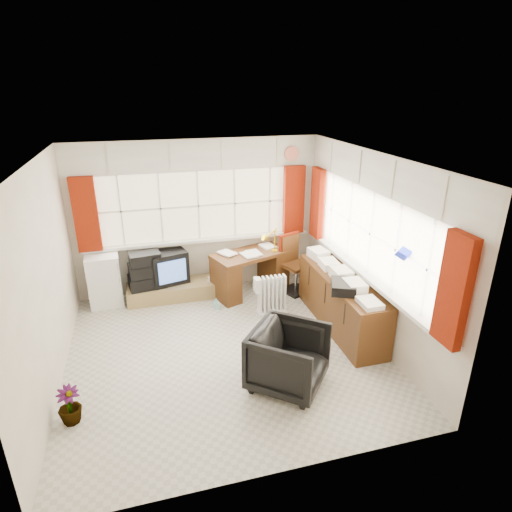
{
  "coord_description": "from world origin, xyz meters",
  "views": [
    {
      "loc": [
        -0.87,
        -4.7,
        3.28
      ],
      "look_at": [
        0.57,
        0.55,
        1.08
      ],
      "focal_mm": 30.0,
      "sensor_mm": 36.0,
      "label": 1
    }
  ],
  "objects_px": {
    "office_chair": "(289,358)",
    "crt_tv": "(167,266)",
    "task_chair": "(292,261)",
    "tv_bench": "(171,291)",
    "radiator": "(272,300)",
    "mini_fridge": "(104,279)",
    "credenza": "(341,301)",
    "desk_lamp": "(275,235)",
    "desk": "(250,270)"
  },
  "relations": [
    {
      "from": "desk_lamp",
      "to": "credenza",
      "type": "distance_m",
      "value": 1.58
    },
    {
      "from": "desk_lamp",
      "to": "crt_tv",
      "type": "height_order",
      "value": "desk_lamp"
    },
    {
      "from": "radiator",
      "to": "crt_tv",
      "type": "height_order",
      "value": "crt_tv"
    },
    {
      "from": "desk",
      "to": "task_chair",
      "type": "bearing_deg",
      "value": -7.37
    },
    {
      "from": "radiator",
      "to": "tv_bench",
      "type": "xyz_separation_m",
      "value": [
        -1.42,
        0.98,
        -0.14
      ]
    },
    {
      "from": "crt_tv",
      "to": "office_chair",
      "type": "bearing_deg",
      "value": -67.06
    },
    {
      "from": "task_chair",
      "to": "tv_bench",
      "type": "relative_size",
      "value": 0.71
    },
    {
      "from": "radiator",
      "to": "desk",
      "type": "bearing_deg",
      "value": 97.75
    },
    {
      "from": "radiator",
      "to": "credenza",
      "type": "height_order",
      "value": "credenza"
    },
    {
      "from": "crt_tv",
      "to": "desk_lamp",
      "type": "bearing_deg",
      "value": -10.18
    },
    {
      "from": "desk",
      "to": "desk_lamp",
      "type": "relative_size",
      "value": 3.37
    },
    {
      "from": "task_chair",
      "to": "office_chair",
      "type": "relative_size",
      "value": 1.21
    },
    {
      "from": "task_chair",
      "to": "tv_bench",
      "type": "height_order",
      "value": "task_chair"
    },
    {
      "from": "radiator",
      "to": "crt_tv",
      "type": "distance_m",
      "value": 1.85
    },
    {
      "from": "office_chair",
      "to": "crt_tv",
      "type": "height_order",
      "value": "crt_tv"
    },
    {
      "from": "radiator",
      "to": "mini_fridge",
      "type": "xyz_separation_m",
      "value": [
        -2.43,
        1.06,
        0.16
      ]
    },
    {
      "from": "credenza",
      "to": "mini_fridge",
      "type": "distance_m",
      "value": 3.66
    },
    {
      "from": "desk_lamp",
      "to": "radiator",
      "type": "height_order",
      "value": "desk_lamp"
    },
    {
      "from": "office_chair",
      "to": "radiator",
      "type": "relative_size",
      "value": 1.27
    },
    {
      "from": "task_chair",
      "to": "tv_bench",
      "type": "bearing_deg",
      "value": 173.35
    },
    {
      "from": "radiator",
      "to": "tv_bench",
      "type": "height_order",
      "value": "radiator"
    },
    {
      "from": "desk_lamp",
      "to": "task_chair",
      "type": "bearing_deg",
      "value": -11.07
    },
    {
      "from": "credenza",
      "to": "tv_bench",
      "type": "height_order",
      "value": "credenza"
    },
    {
      "from": "task_chair",
      "to": "credenza",
      "type": "xyz_separation_m",
      "value": [
        0.27,
        -1.29,
        -0.13
      ]
    },
    {
      "from": "office_chair",
      "to": "mini_fridge",
      "type": "bearing_deg",
      "value": 78.21
    },
    {
      "from": "desk",
      "to": "task_chair",
      "type": "distance_m",
      "value": 0.72
    },
    {
      "from": "tv_bench",
      "to": "crt_tv",
      "type": "height_order",
      "value": "crt_tv"
    },
    {
      "from": "desk_lamp",
      "to": "radiator",
      "type": "relative_size",
      "value": 0.63
    },
    {
      "from": "task_chair",
      "to": "tv_bench",
      "type": "xyz_separation_m",
      "value": [
        -2.01,
        0.23,
        -0.4
      ]
    },
    {
      "from": "office_chair",
      "to": "task_chair",
      "type": "bearing_deg",
      "value": 18.84
    },
    {
      "from": "radiator",
      "to": "mini_fridge",
      "type": "relative_size",
      "value": 0.77
    },
    {
      "from": "tv_bench",
      "to": "mini_fridge",
      "type": "xyz_separation_m",
      "value": [
        -1.01,
        0.08,
        0.29
      ]
    },
    {
      "from": "radiator",
      "to": "credenza",
      "type": "bearing_deg",
      "value": -32.04
    },
    {
      "from": "desk_lamp",
      "to": "office_chair",
      "type": "relative_size",
      "value": 0.5
    },
    {
      "from": "tv_bench",
      "to": "crt_tv",
      "type": "bearing_deg",
      "value": 103.91
    },
    {
      "from": "radiator",
      "to": "credenza",
      "type": "relative_size",
      "value": 0.32
    },
    {
      "from": "credenza",
      "to": "mini_fridge",
      "type": "height_order",
      "value": "credenza"
    },
    {
      "from": "desk",
      "to": "task_chair",
      "type": "xyz_separation_m",
      "value": [
        0.7,
        -0.09,
        0.13
      ]
    },
    {
      "from": "radiator",
      "to": "credenza",
      "type": "distance_m",
      "value": 1.03
    },
    {
      "from": "desk_lamp",
      "to": "radiator",
      "type": "bearing_deg",
      "value": -110.07
    },
    {
      "from": "credenza",
      "to": "crt_tv",
      "type": "height_order",
      "value": "credenza"
    },
    {
      "from": "office_chair",
      "to": "crt_tv",
      "type": "xyz_separation_m",
      "value": [
        -1.15,
        2.72,
        0.15
      ]
    },
    {
      "from": "radiator",
      "to": "task_chair",
      "type": "bearing_deg",
      "value": 51.76
    },
    {
      "from": "office_chair",
      "to": "mini_fridge",
      "type": "xyz_separation_m",
      "value": [
        -2.13,
        2.66,
        0.05
      ]
    },
    {
      "from": "tv_bench",
      "to": "crt_tv",
      "type": "relative_size",
      "value": 1.99
    },
    {
      "from": "tv_bench",
      "to": "mini_fridge",
      "type": "height_order",
      "value": "mini_fridge"
    },
    {
      "from": "desk_lamp",
      "to": "mini_fridge",
      "type": "relative_size",
      "value": 0.49
    },
    {
      "from": "task_chair",
      "to": "crt_tv",
      "type": "distance_m",
      "value": 2.07
    },
    {
      "from": "desk_lamp",
      "to": "mini_fridge",
      "type": "bearing_deg",
      "value": 174.63
    },
    {
      "from": "credenza",
      "to": "mini_fridge",
      "type": "relative_size",
      "value": 2.39
    }
  ]
}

